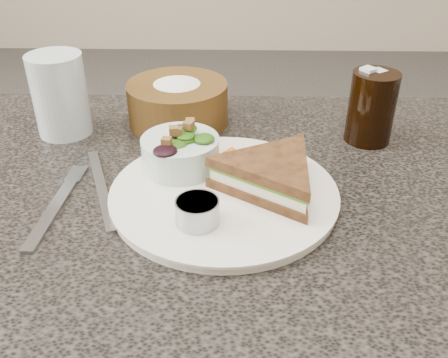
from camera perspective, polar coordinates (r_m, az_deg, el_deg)
dinner_plate at (r=0.66m, az=-0.00°, el=-1.74°), size 0.30×0.30×0.01m
sandwich at (r=0.65m, az=5.49°, el=0.45°), size 0.24×0.24×0.05m
salad_bowl at (r=0.69m, az=-5.02°, el=3.60°), size 0.12×0.12×0.06m
dressing_ramekin at (r=0.59m, az=-3.05°, el=-3.79°), size 0.07×0.07×0.03m
orange_wedge at (r=0.71m, az=0.89°, el=2.73°), size 0.08×0.08×0.03m
fork at (r=0.67m, az=-18.86°, el=-3.26°), size 0.03×0.17×0.00m
knife at (r=0.70m, az=-13.86°, el=-0.93°), size 0.08×0.20×0.00m
bread_basket at (r=0.85m, az=-5.34°, el=9.39°), size 0.22×0.22×0.10m
cola_glass at (r=0.81m, az=16.58°, el=8.23°), size 0.09×0.09×0.12m
water_glass at (r=0.84m, az=-18.24°, el=9.11°), size 0.09×0.09×0.13m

